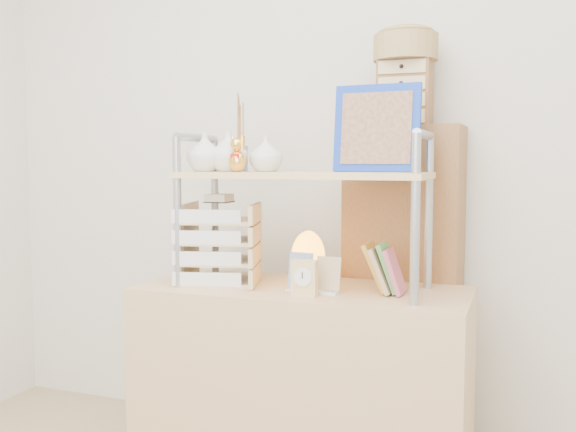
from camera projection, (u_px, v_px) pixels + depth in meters
name	position (u px, v px, depth m)	size (l,w,h in m)	color
desk	(302.00, 387.00, 2.38)	(1.20, 0.50, 0.75)	tan
cabinet	(403.00, 294.00, 2.59)	(0.45, 0.24, 1.35)	brown
hutch	(284.00, 169.00, 2.35)	(0.90, 0.34, 0.74)	#979BA5
letter_tray	(220.00, 247.00, 2.43)	(0.33, 0.33, 0.34)	tan
salt_lamp	(308.00, 257.00, 2.39)	(0.13, 0.13, 0.20)	brown
desk_clock	(304.00, 278.00, 2.20)	(0.09, 0.04, 0.12)	#D9AF75
postcard_stand	(313.00, 281.00, 2.26)	(0.20, 0.07, 0.14)	white
drawer_chest	(405.00, 94.00, 2.50)	(0.20, 0.16, 0.25)	brown
woven_basket	(406.00, 48.00, 2.49)	(0.25, 0.25, 0.10)	olive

